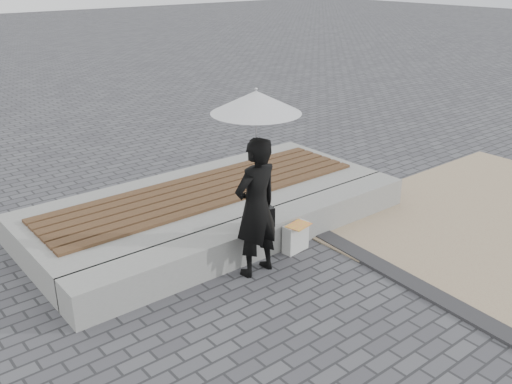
% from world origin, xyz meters
% --- Properties ---
extents(ground, '(80.00, 80.00, 0.00)m').
position_xyz_m(ground, '(0.00, 0.00, 0.00)').
color(ground, '#494A4E').
rests_on(ground, ground).
extents(edging_band, '(0.61, 5.20, 0.04)m').
position_xyz_m(edging_band, '(0.75, -0.50, 0.02)').
color(edging_band, '#2C2C2E').
rests_on(edging_band, ground).
extents(seating_ledge, '(5.00, 0.45, 0.40)m').
position_xyz_m(seating_ledge, '(0.00, 1.60, 0.20)').
color(seating_ledge, gray).
rests_on(seating_ledge, ground).
extents(timber_platform, '(5.00, 2.00, 0.40)m').
position_xyz_m(timber_platform, '(0.00, 2.80, 0.20)').
color(timber_platform, gray).
rests_on(timber_platform, ground).
extents(timber_decking, '(4.60, 1.20, 0.04)m').
position_xyz_m(timber_decking, '(0.00, 2.80, 0.42)').
color(timber_decking, brown).
rests_on(timber_decking, timber_platform).
extents(woman, '(0.62, 0.44, 1.63)m').
position_xyz_m(woman, '(-0.40, 1.19, 0.81)').
color(woman, black).
rests_on(woman, ground).
extents(parasol, '(0.96, 0.96, 1.22)m').
position_xyz_m(parasol, '(-0.40, 1.19, 2.00)').
color(parasol, '#AEADB3').
rests_on(parasol, ground).
extents(handbag, '(0.36, 0.20, 0.24)m').
position_xyz_m(handbag, '(-0.14, 1.44, 0.52)').
color(handbag, black).
rests_on(handbag, seating_ledge).
extents(canvas_tote, '(0.36, 0.18, 0.36)m').
position_xyz_m(canvas_tote, '(0.31, 1.29, 0.18)').
color(canvas_tote, silver).
rests_on(canvas_tote, ground).
extents(magazine, '(0.33, 0.27, 0.01)m').
position_xyz_m(magazine, '(0.31, 1.24, 0.37)').
color(magazine, '#EE4145').
rests_on(magazine, canvas_tote).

